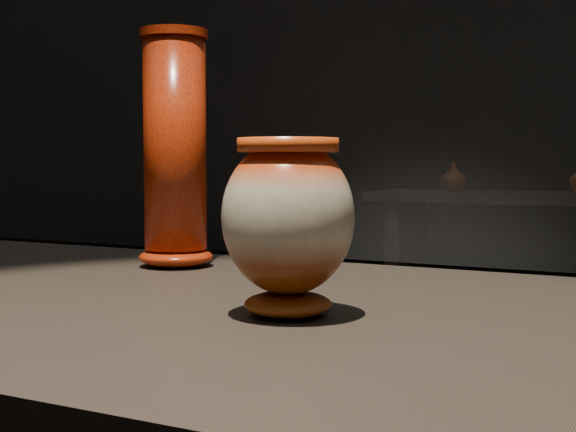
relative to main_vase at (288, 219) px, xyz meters
The scene contains 4 objects.
main_vase is the anchor object (origin of this frame).
tall_vase 0.45m from the main_vase, 141.34° to the left, with size 0.12×0.12×0.37m.
back_shelf 3.53m from the main_vase, 93.83° to the left, with size 2.00×0.60×0.90m.
back_vase_left 3.57m from the main_vase, 103.17° to the left, with size 0.15×0.15×0.15m, color #8A3A14.
Camera 1 is at (0.44, -0.81, 1.07)m, focal length 50.00 mm.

